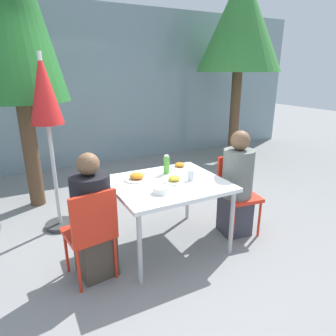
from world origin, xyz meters
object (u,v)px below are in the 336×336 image
(closed_umbrella, at_px, (45,101))
(salad_bowl, at_px, (161,190))
(tree_behind_right, at_px, (241,22))
(chair_right, at_px, (237,188))
(drinking_cup, at_px, (191,175))
(chair_left, at_px, (91,228))
(person_right, at_px, (237,187))
(person_left, at_px, (93,220))
(bottle, at_px, (167,165))

(closed_umbrella, relative_size, salad_bowl, 12.82)
(tree_behind_right, bearing_deg, salad_bowl, -139.28)
(chair_right, xyz_separation_m, drinking_cup, (-0.64, -0.02, 0.27))
(chair_left, height_order, closed_umbrella, closed_umbrella)
(person_right, xyz_separation_m, salad_bowl, (-1.01, -0.10, 0.19))
(chair_right, bearing_deg, salad_bowl, 17.60)
(drinking_cup, bearing_deg, person_right, -5.37)
(chair_left, relative_size, person_right, 0.73)
(person_left, distance_m, person_right, 1.63)
(person_left, relative_size, chair_right, 1.33)
(person_left, distance_m, salad_bowl, 0.67)
(person_right, height_order, drinking_cup, person_right)
(person_left, distance_m, tree_behind_right, 4.82)
(chair_left, xyz_separation_m, person_right, (1.67, 0.08, 0.05))
(closed_umbrella, xyz_separation_m, tree_behind_right, (3.74, 1.35, 1.16))
(chair_right, relative_size, closed_umbrella, 0.44)
(chair_left, height_order, person_left, person_left)
(chair_left, xyz_separation_m, tree_behind_right, (3.62, 2.51, 2.15))
(chair_left, bearing_deg, person_right, -5.01)
(bottle, height_order, tree_behind_right, tree_behind_right)
(closed_umbrella, bearing_deg, tree_behind_right, 19.88)
(chair_right, height_order, person_right, person_right)
(closed_umbrella, distance_m, bottle, 1.47)
(person_right, bearing_deg, chair_left, 10.89)
(person_left, distance_m, bottle, 1.03)
(chair_right, distance_m, salad_bowl, 1.11)
(person_left, height_order, chair_right, person_left)
(person_right, xyz_separation_m, drinking_cup, (-0.58, 0.05, 0.22))
(person_left, bearing_deg, tree_behind_right, 26.53)
(chair_left, xyz_separation_m, person_left, (0.04, 0.09, 0.03))
(chair_left, distance_m, chair_right, 1.74)
(chair_left, distance_m, bottle, 1.10)
(chair_right, bearing_deg, chair_left, 13.17)
(chair_right, xyz_separation_m, salad_bowl, (-1.07, -0.18, 0.24))
(bottle, bearing_deg, chair_left, -155.54)
(chair_right, height_order, bottle, bottle)
(chair_right, distance_m, bottle, 0.88)
(person_right, height_order, tree_behind_right, tree_behind_right)
(chair_right, relative_size, person_right, 0.73)
(bottle, relative_size, drinking_cup, 1.92)
(closed_umbrella, height_order, drinking_cup, closed_umbrella)
(drinking_cup, height_order, salad_bowl, drinking_cup)
(drinking_cup, relative_size, salad_bowl, 0.69)
(person_left, relative_size, tree_behind_right, 0.33)
(chair_left, bearing_deg, bottle, 16.82)
(person_left, bearing_deg, closed_umbrella, 91.20)
(person_left, bearing_deg, bottle, 13.23)
(chair_left, height_order, salad_bowl, chair_left)
(drinking_cup, bearing_deg, chair_right, 1.54)
(chair_right, bearing_deg, tree_behind_right, -120.29)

